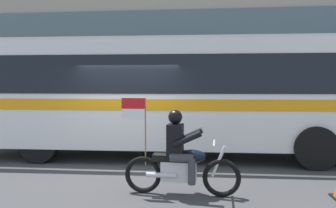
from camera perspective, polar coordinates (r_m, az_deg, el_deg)
ground_plane at (r=8.59m, az=-6.69°, el=-10.31°), size 60.00×60.00×0.00m
sidewalk_curb at (r=13.51m, az=-1.94°, el=-4.96°), size 28.00×3.80×0.15m
lane_center_stripe at (r=8.02m, az=-7.65°, el=-11.28°), size 26.60×0.14×0.01m
transit_bus at (r=9.35m, az=2.51°, el=2.48°), size 11.83×2.83×3.22m
motorcycle_with_rider at (r=6.18m, az=2.11°, el=-9.36°), size 2.20×0.64×1.78m
fire_hydrant at (r=12.21m, az=0.37°, el=-3.74°), size 0.22×0.30×0.75m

